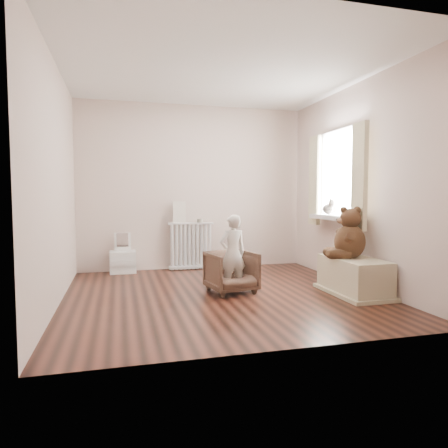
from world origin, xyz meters
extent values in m
cube|color=black|center=(0.00, 0.00, 0.00)|extent=(3.60, 3.60, 0.01)
cube|color=white|center=(0.00, 0.00, 2.60)|extent=(3.60, 3.60, 0.01)
cube|color=beige|center=(0.00, 1.80, 1.30)|extent=(3.60, 0.02, 2.60)
cube|color=beige|center=(0.00, -1.80, 1.30)|extent=(3.60, 0.02, 2.60)
cube|color=beige|center=(-1.80, 0.00, 1.30)|extent=(0.02, 3.60, 2.60)
cube|color=beige|center=(1.80, 0.00, 1.30)|extent=(0.02, 3.60, 2.60)
cube|color=white|center=(1.76, 0.30, 1.45)|extent=(0.03, 0.90, 1.10)
cube|color=silver|center=(1.67, 0.30, 0.87)|extent=(0.22, 1.10, 0.06)
cube|color=beige|center=(1.65, -0.27, 1.39)|extent=(0.06, 0.26, 1.30)
cube|color=beige|center=(1.65, 0.87, 1.39)|extent=(0.06, 0.26, 1.30)
cube|color=silver|center=(-0.07, 1.68, 0.39)|extent=(0.71, 0.13, 0.74)
cube|color=beige|center=(-0.25, 1.68, 0.91)|extent=(0.20, 0.02, 0.33)
cylinder|color=#A59E8C|center=(0.08, 1.68, 0.77)|extent=(0.10, 0.10, 0.06)
cube|color=silver|center=(-1.12, 1.65, 0.28)|extent=(0.38, 0.27, 0.60)
imported|color=brown|center=(0.14, 0.05, 0.25)|extent=(0.62, 0.63, 0.50)
imported|color=silver|center=(0.14, 0.00, 0.48)|extent=(0.37, 0.27, 0.92)
cube|color=beige|center=(1.52, -0.40, 0.20)|extent=(0.48, 0.91, 0.43)
camera|label=1|loc=(-1.16, -4.53, 1.16)|focal=32.00mm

